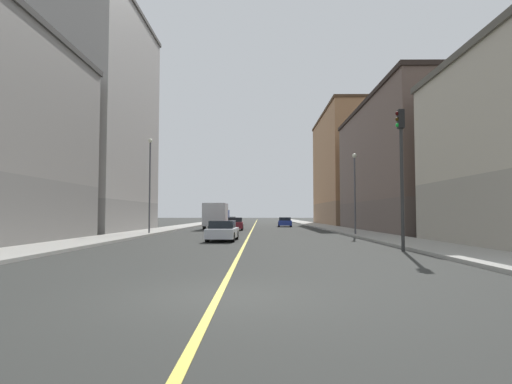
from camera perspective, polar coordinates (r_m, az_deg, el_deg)
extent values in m
plane|color=#2E2F2C|center=(8.99, -5.28, -14.21)|extent=(400.00, 400.00, 0.00)
cube|color=#9E9B93|center=(58.48, 9.29, -4.69)|extent=(3.46, 168.00, 0.15)
cube|color=#9E9B93|center=(58.77, -9.92, -4.67)|extent=(3.46, 168.00, 0.15)
cube|color=#E5D14C|center=(57.81, -0.34, -4.81)|extent=(0.16, 154.00, 0.01)
cube|color=brown|center=(44.94, 19.72, -3.19)|extent=(8.30, 24.27, 3.05)
cube|color=brown|center=(45.37, 19.57, 4.94)|extent=(8.30, 24.27, 9.77)
cube|color=#2B221D|center=(46.34, 19.45, 11.18)|extent=(8.60, 24.57, 0.40)
cube|color=#8F6B4F|center=(71.23, 12.50, -2.95)|extent=(8.30, 24.10, 3.66)
cube|color=#A8754C|center=(71.83, 12.41, 4.37)|extent=(8.30, 24.10, 14.64)
cube|color=#4B3422|center=(73.18, 12.34, 10.22)|extent=(8.60, 24.40, 0.40)
cube|color=gray|center=(44.59, -21.23, -3.17)|extent=(8.30, 16.99, 3.03)
cube|color=#9E9993|center=(45.92, -20.96, 10.94)|extent=(8.30, 16.99, 19.36)
cube|color=#474442|center=(49.23, -20.71, 22.17)|extent=(8.60, 17.29, 0.40)
cylinder|color=#2D2D2D|center=(20.73, 19.51, 0.35)|extent=(0.16, 0.16, 5.83)
cube|color=black|center=(21.19, 19.34, 9.48)|extent=(0.28, 0.32, 0.90)
sphere|color=#320404|center=(21.20, 18.91, 10.21)|extent=(0.20, 0.20, 0.20)
sphere|color=#352204|center=(21.14, 18.92, 9.47)|extent=(0.20, 0.20, 0.20)
sphere|color=green|center=(21.08, 18.94, 8.73)|extent=(0.20, 0.20, 0.20)
cylinder|color=#4C4C51|center=(34.53, 13.49, -0.47)|extent=(0.14, 0.14, 6.24)
sphere|color=#EAEACC|center=(34.83, 13.42, 4.91)|extent=(0.36, 0.36, 0.36)
cylinder|color=#4C4C51|center=(36.76, -14.45, 0.62)|extent=(0.14, 0.14, 7.82)
sphere|color=#EAEACC|center=(37.24, -14.37, 6.87)|extent=(0.36, 0.36, 0.36)
cube|color=maroon|center=(45.78, -2.88, -4.57)|extent=(1.81, 4.01, 0.68)
cube|color=black|center=(45.93, -2.87, -3.84)|extent=(1.55, 1.91, 0.49)
cylinder|color=black|center=(47.05, -3.77, -4.82)|extent=(0.24, 0.65, 0.64)
cylinder|color=black|center=(47.00, -1.89, -4.83)|extent=(0.24, 0.65, 0.64)
cylinder|color=black|center=(44.59, -3.93, -4.91)|extent=(0.24, 0.65, 0.64)
cylinder|color=black|center=(44.54, -1.94, -4.92)|extent=(0.24, 0.65, 0.64)
cube|color=#196670|center=(70.35, -3.49, -4.06)|extent=(1.91, 4.26, 0.68)
cube|color=black|center=(70.22, -3.50, -3.60)|extent=(1.63, 1.82, 0.43)
cylinder|color=black|center=(71.74, -4.05, -4.23)|extent=(0.24, 0.65, 0.64)
cylinder|color=black|center=(71.59, -2.74, -4.23)|extent=(0.24, 0.65, 0.64)
cylinder|color=black|center=(69.14, -4.28, -4.27)|extent=(0.24, 0.65, 0.64)
cylinder|color=black|center=(68.98, -2.91, -4.27)|extent=(0.24, 0.65, 0.64)
cube|color=silver|center=(27.24, -4.61, -5.64)|extent=(1.90, 4.39, 0.61)
cube|color=black|center=(27.12, -4.63, -4.49)|extent=(1.61, 2.06, 0.49)
cylinder|color=black|center=(28.68, -5.88, -5.91)|extent=(0.24, 0.65, 0.64)
cylinder|color=black|center=(28.50, -2.68, -5.94)|extent=(0.24, 0.65, 0.64)
cylinder|color=black|center=(26.03, -6.73, -6.20)|extent=(0.24, 0.65, 0.64)
cylinder|color=black|center=(25.83, -3.21, -6.24)|extent=(0.24, 0.65, 0.64)
cube|color=#23389E|center=(58.26, 3.99, -4.26)|extent=(1.95, 4.22, 0.66)
cube|color=black|center=(58.19, 3.99, -3.72)|extent=(1.66, 1.92, 0.44)
cylinder|color=black|center=(59.54, 3.16, -4.46)|extent=(0.24, 0.65, 0.64)
cylinder|color=black|center=(59.59, 4.76, -4.45)|extent=(0.24, 0.65, 0.64)
cylinder|color=black|center=(56.96, 3.19, -4.52)|extent=(0.24, 0.65, 0.64)
cylinder|color=black|center=(57.01, 4.87, -4.51)|extent=(0.24, 0.65, 0.64)
cube|color=orange|center=(55.80, -5.03, -4.33)|extent=(1.81, 4.27, 0.62)
cube|color=black|center=(55.95, -5.01, -3.75)|extent=(1.56, 1.90, 0.50)
cylinder|color=black|center=(57.18, -5.71, -4.51)|extent=(0.23, 0.64, 0.64)
cylinder|color=black|center=(57.06, -4.13, -4.52)|extent=(0.23, 0.64, 0.64)
cylinder|color=black|center=(54.57, -5.97, -4.57)|extent=(0.23, 0.64, 0.64)
cylinder|color=black|center=(54.44, -4.31, -4.58)|extent=(0.23, 0.64, 0.64)
cube|color=navy|center=(51.17, -5.14, -3.57)|extent=(2.49, 2.01, 1.92)
cube|color=silver|center=(47.39, -5.59, -3.11)|extent=(2.49, 4.73, 2.53)
cylinder|color=black|center=(50.95, -6.47, -4.53)|extent=(0.30, 0.90, 0.90)
cylinder|color=black|center=(50.73, -3.89, -4.55)|extent=(0.30, 0.90, 0.90)
cylinder|color=black|center=(46.55, -7.13, -4.66)|extent=(0.30, 0.90, 0.90)
cylinder|color=black|center=(46.30, -4.32, -4.68)|extent=(0.30, 0.90, 0.90)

